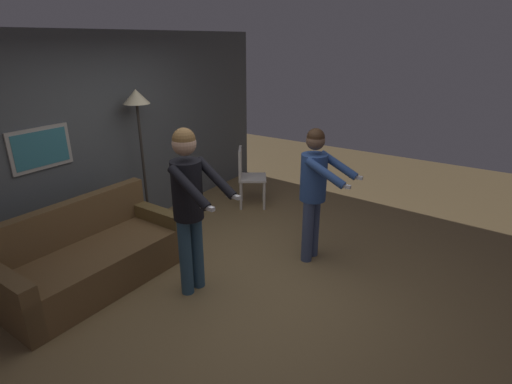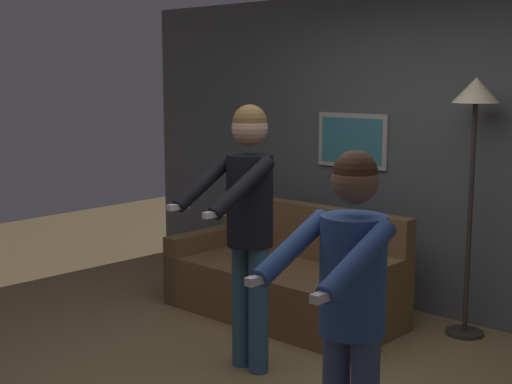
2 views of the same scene
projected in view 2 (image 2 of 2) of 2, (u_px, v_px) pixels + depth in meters
back_wall_assembly at (437, 155)px, 5.62m from camera, size 6.40×0.09×2.60m
couch at (285, 282)px, 5.73m from camera, size 1.92×0.89×0.87m
torchiere_lamp at (475, 121)px, 5.09m from camera, size 0.34×0.34×1.90m
person_standing_left at (248, 212)px, 4.54m from camera, size 0.47×0.68×1.74m
person_standing_right at (350, 293)px, 3.18m from camera, size 0.44×0.66×1.59m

